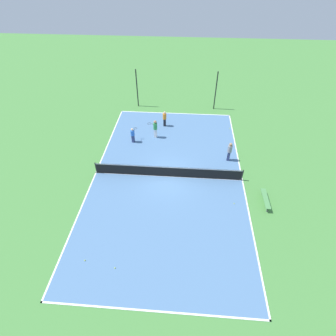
% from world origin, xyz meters
% --- Properties ---
extents(ground_plane, '(80.00, 80.00, 0.00)m').
position_xyz_m(ground_plane, '(0.00, 0.00, 0.00)').
color(ground_plane, '#47843D').
extents(court_surface, '(11.84, 20.32, 0.02)m').
position_xyz_m(court_surface, '(0.00, 0.00, 0.01)').
color(court_surface, '#4C729E').
rests_on(court_surface, ground_plane).
extents(tennis_net, '(11.64, 0.10, 1.03)m').
position_xyz_m(tennis_net, '(0.00, 0.00, 0.55)').
color(tennis_net, black).
rests_on(tennis_net, court_surface).
extents(bench, '(0.36, 1.96, 0.45)m').
position_xyz_m(bench, '(7.14, -2.22, 0.39)').
color(bench, '#4C8C4C').
rests_on(bench, ground_plane).
extents(player_center_orange, '(0.41, 0.41, 1.61)m').
position_xyz_m(player_center_orange, '(-0.91, 7.50, 0.94)').
color(player_center_orange, black).
rests_on(player_center_orange, court_surface).
extents(player_near_blue, '(0.58, 0.99, 1.46)m').
position_xyz_m(player_near_blue, '(-3.58, 4.50, 0.85)').
color(player_near_blue, navy).
rests_on(player_near_blue, court_surface).
extents(player_far_green, '(0.99, 0.57, 1.82)m').
position_xyz_m(player_far_green, '(-1.61, 5.41, 1.08)').
color(player_far_green, white).
rests_on(player_far_green, court_surface).
extents(player_baseline_gray, '(0.46, 0.46, 1.76)m').
position_xyz_m(player_baseline_gray, '(4.97, 2.45, 1.03)').
color(player_baseline_gray, navy).
rests_on(player_baseline_gray, court_surface).
extents(tennis_ball_right_alley, '(0.07, 0.07, 0.07)m').
position_xyz_m(tennis_ball_right_alley, '(-4.33, -7.65, 0.06)').
color(tennis_ball_right_alley, '#CCE033').
rests_on(tennis_ball_right_alley, court_surface).
extents(tennis_ball_midcourt, '(0.07, 0.07, 0.07)m').
position_xyz_m(tennis_ball_midcourt, '(4.94, -2.52, 0.06)').
color(tennis_ball_midcourt, '#CCE033').
rests_on(tennis_ball_midcourt, court_surface).
extents(tennis_ball_left_sideline, '(0.07, 0.07, 0.07)m').
position_xyz_m(tennis_ball_left_sideline, '(-2.46, -7.98, 0.06)').
color(tennis_ball_left_sideline, '#CCE033').
rests_on(tennis_ball_left_sideline, court_surface).
extents(tennis_ball_near_net, '(0.07, 0.07, 0.07)m').
position_xyz_m(tennis_ball_near_net, '(5.61, 7.43, 0.06)').
color(tennis_ball_near_net, '#CCE033').
rests_on(tennis_ball_near_net, court_surface).
extents(fence_post_back_left, '(0.12, 0.12, 4.19)m').
position_xyz_m(fence_post_back_left, '(-4.25, 11.51, 2.09)').
color(fence_post_back_left, black).
rests_on(fence_post_back_left, ground_plane).
extents(fence_post_back_right, '(0.12, 0.12, 4.19)m').
position_xyz_m(fence_post_back_right, '(4.25, 11.51, 2.09)').
color(fence_post_back_right, black).
rests_on(fence_post_back_right, ground_plane).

